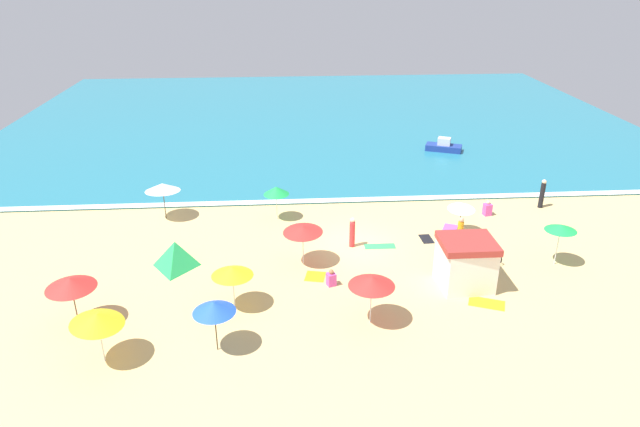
% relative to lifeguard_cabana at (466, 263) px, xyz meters
% --- Properties ---
extents(ground_plane, '(60.00, 60.00, 0.00)m').
position_rel_lifeguard_cabana_xyz_m(ground_plane, '(-4.76, 4.64, -1.26)').
color(ground_plane, '#D8B775').
extents(ocean_water, '(60.00, 44.00, 0.10)m').
position_rel_lifeguard_cabana_xyz_m(ocean_water, '(-4.76, 32.64, -1.21)').
color(ocean_water, teal).
rests_on(ocean_water, ground_plane).
extents(wave_breaker_foam, '(57.00, 0.70, 0.01)m').
position_rel_lifeguard_cabana_xyz_m(wave_breaker_foam, '(-4.76, 10.94, -1.16)').
color(wave_breaker_foam, white).
rests_on(wave_breaker_foam, ocean_water).
extents(lifeguard_cabana, '(2.59, 2.38, 2.48)m').
position_rel_lifeguard_cabana_xyz_m(lifeguard_cabana, '(0.00, 0.00, 0.00)').
color(lifeguard_cabana, white).
rests_on(lifeguard_cabana, ground_plane).
extents(beach_umbrella_0, '(2.60, 2.60, 2.14)m').
position_rel_lifeguard_cabana_xyz_m(beach_umbrella_0, '(-11.03, -1.12, 0.64)').
color(beach_umbrella_0, silver).
rests_on(beach_umbrella_0, ground_plane).
extents(beach_umbrella_1, '(2.37, 2.37, 2.30)m').
position_rel_lifeguard_cabana_xyz_m(beach_umbrella_1, '(-11.52, -4.19, 0.79)').
color(beach_umbrella_1, '#4C3823').
rests_on(beach_umbrella_1, ground_plane).
extents(beach_umbrella_2, '(2.85, 2.85, 2.31)m').
position_rel_lifeguard_cabana_xyz_m(beach_umbrella_2, '(-5.01, -2.76, 0.83)').
color(beach_umbrella_2, silver).
rests_on(beach_umbrella_2, ground_plane).
extents(beach_umbrella_3, '(2.79, 2.79, 2.21)m').
position_rel_lifeguard_cabana_xyz_m(beach_umbrella_3, '(-7.71, 2.74, 0.72)').
color(beach_umbrella_3, silver).
rests_on(beach_umbrella_3, ground_plane).
extents(beach_umbrella_4, '(2.25, 2.25, 2.31)m').
position_rel_lifeguard_cabana_xyz_m(beach_umbrella_4, '(5.42, 1.77, 0.85)').
color(beach_umbrella_4, silver).
rests_on(beach_umbrella_4, ground_plane).
extents(beach_umbrella_5, '(2.27, 2.23, 2.35)m').
position_rel_lifeguard_cabana_xyz_m(beach_umbrella_5, '(-15.92, -4.61, 0.75)').
color(beach_umbrella_5, silver).
rests_on(beach_umbrella_5, ground_plane).
extents(beach_umbrella_6, '(1.65, 1.68, 1.98)m').
position_rel_lifeguard_cabana_xyz_m(beach_umbrella_6, '(1.49, 5.68, 0.46)').
color(beach_umbrella_6, '#4C3823').
rests_on(beach_umbrella_6, ground_plane).
extents(beach_umbrella_7, '(2.99, 2.99, 2.36)m').
position_rel_lifeguard_cabana_xyz_m(beach_umbrella_7, '(-17.75, -1.99, 0.84)').
color(beach_umbrella_7, '#4C3823').
rests_on(beach_umbrella_7, ground_plane).
extents(beach_umbrella_8, '(2.23, 2.26, 2.35)m').
position_rel_lifeguard_cabana_xyz_m(beach_umbrella_8, '(-15.93, 9.08, 0.78)').
color(beach_umbrella_8, '#4C3823').
rests_on(beach_umbrella_8, ground_plane).
extents(beach_umbrella_9, '(2.20, 2.20, 2.14)m').
position_rel_lifeguard_cabana_xyz_m(beach_umbrella_9, '(-9.07, 8.45, 0.62)').
color(beach_umbrella_9, silver).
rests_on(beach_umbrella_9, ground_plane).
extents(beach_tent, '(1.93, 2.43, 1.37)m').
position_rel_lifeguard_cabana_xyz_m(beach_tent, '(-14.30, 3.05, -0.58)').
color(beach_tent, green).
rests_on(beach_tent, ground_plane).
extents(parked_bicycle, '(1.54, 1.07, 0.76)m').
position_rel_lifeguard_cabana_xyz_m(parked_bicycle, '(1.84, 2.28, -0.88)').
color(parked_bicycle, black).
rests_on(parked_bicycle, ground_plane).
extents(beachgoer_0, '(0.51, 0.51, 0.87)m').
position_rel_lifeguard_cabana_xyz_m(beachgoer_0, '(-6.44, 0.49, -0.89)').
color(beachgoer_0, '#D84CA5').
rests_on(beachgoer_0, ground_plane).
extents(beachgoer_3, '(0.51, 0.51, 0.98)m').
position_rel_lifeguard_cabana_xyz_m(beachgoer_3, '(4.01, 8.14, -0.85)').
color(beachgoer_3, '#D84CA5').
rests_on(beachgoer_3, ground_plane).
extents(beachgoer_4, '(0.40, 0.40, 1.91)m').
position_rel_lifeguard_cabana_xyz_m(beachgoer_4, '(7.84, 9.07, -0.32)').
color(beachgoer_4, black).
rests_on(beachgoer_4, ground_plane).
extents(beachgoer_5, '(0.46, 0.46, 1.92)m').
position_rel_lifeguard_cabana_xyz_m(beachgoer_5, '(0.89, 3.77, -0.33)').
color(beachgoer_5, orange).
rests_on(beachgoer_5, ground_plane).
extents(beachgoer_6, '(0.41, 0.41, 1.73)m').
position_rel_lifeguard_cabana_xyz_m(beachgoer_6, '(-4.92, 4.52, -0.43)').
color(beachgoer_6, red).
rests_on(beachgoer_6, ground_plane).
extents(beach_towel_0, '(1.18, 1.21, 0.01)m').
position_rel_lifeguard_cabana_xyz_m(beach_towel_0, '(-7.17, 1.36, -1.26)').
color(beach_towel_0, orange).
rests_on(beach_towel_0, ground_plane).
extents(beach_towel_1, '(1.73, 0.66, 0.01)m').
position_rel_lifeguard_cabana_xyz_m(beach_towel_1, '(-3.37, 4.39, -1.26)').
color(beach_towel_1, green).
rests_on(beach_towel_1, ground_plane).
extents(beach_towel_2, '(1.84, 1.44, 0.01)m').
position_rel_lifeguard_cabana_xyz_m(beach_towel_2, '(0.63, -1.63, -1.26)').
color(beach_towel_2, orange).
rests_on(beach_towel_2, ground_plane).
extents(beach_towel_3, '(1.38, 1.49, 0.01)m').
position_rel_lifeguard_cabana_xyz_m(beach_towel_3, '(1.26, 6.36, -1.26)').
color(beach_towel_3, '#D84CA5').
rests_on(beach_towel_3, ground_plane).
extents(beach_towel_4, '(0.71, 1.21, 0.01)m').
position_rel_lifeguard_cabana_xyz_m(beach_towel_4, '(-0.56, 5.11, -1.26)').
color(beach_towel_4, black).
rests_on(beach_towel_4, ground_plane).
extents(small_boat_0, '(3.13, 2.22, 1.10)m').
position_rel_lifeguard_cabana_xyz_m(small_boat_0, '(4.73, 20.90, -0.81)').
color(small_boat_0, navy).
rests_on(small_boat_0, ocean_water).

